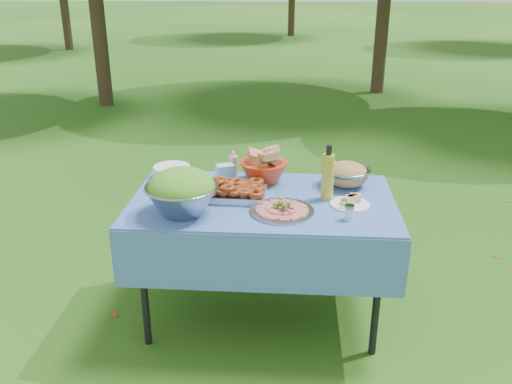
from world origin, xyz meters
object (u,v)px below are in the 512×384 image
pasta_bowl_steel (347,174)px  oil_bottle (328,173)px  bread_bowl (264,166)px  salad_bowl (182,192)px  picnic_table (262,259)px  plate_stack (172,172)px  charcuterie_platter (282,205)px

pasta_bowl_steel → oil_bottle: oil_bottle is taller
bread_bowl → salad_bowl: bearing=-128.1°
picnic_table → oil_bottle: (0.35, 0.03, 0.54)m
bread_bowl → plate_stack: bearing=176.7°
picnic_table → salad_bowl: bearing=-150.6°
picnic_table → bread_bowl: bearing=92.1°
oil_bottle → plate_stack: bearing=163.3°
plate_stack → pasta_bowl_steel: 1.06m
picnic_table → charcuterie_platter: 0.47m
picnic_table → salad_bowl: size_ratio=3.86×
salad_bowl → charcuterie_platter: (0.52, 0.06, -0.09)m
salad_bowl → plate_stack: (-0.17, 0.54, -0.09)m
plate_stack → bread_bowl: bearing=-3.3°
salad_bowl → bread_bowl: (0.39, 0.50, -0.03)m
charcuterie_platter → oil_bottle: bearing=39.2°
oil_bottle → bread_bowl: bearing=145.8°
bread_bowl → charcuterie_platter: 0.47m
charcuterie_platter → oil_bottle: size_ratio=1.09×
salad_bowl → picnic_table: bearing=29.4°
picnic_table → pasta_bowl_steel: size_ratio=5.38×
salad_bowl → pasta_bowl_steel: (0.89, 0.47, -0.05)m
picnic_table → charcuterie_platter: size_ratio=4.29×
charcuterie_platter → oil_bottle: (0.24, 0.20, 0.12)m
oil_bottle → pasta_bowl_steel: bearing=59.7°
picnic_table → bread_bowl: (-0.01, 0.28, 0.48)m
picnic_table → pasta_bowl_steel: bearing=26.8°
picnic_table → pasta_bowl_steel: 0.70m
salad_bowl → pasta_bowl_steel: salad_bowl is taller
salad_bowl → bread_bowl: bearing=51.9°
salad_bowl → charcuterie_platter: bearing=6.4°
salad_bowl → pasta_bowl_steel: size_ratio=1.39×
picnic_table → charcuterie_platter: charcuterie_platter is taller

